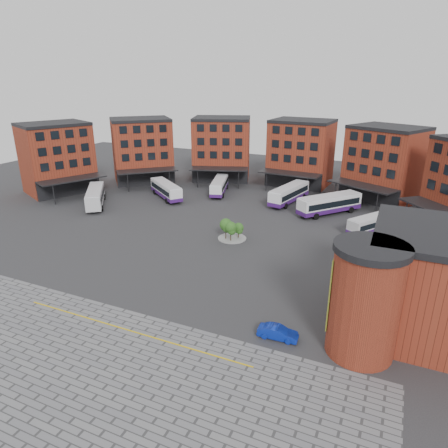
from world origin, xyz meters
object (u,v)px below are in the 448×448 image
at_px(tree_island, 231,228).
at_px(blue_car, 278,333).
at_px(bus_a, 95,196).
at_px(bus_e, 329,204).
at_px(bus_f, 374,223).
at_px(bus_c, 219,186).
at_px(bus_d, 289,194).
at_px(bus_b, 166,190).

xyz_separation_m(tree_island, blue_car, (13.72, -20.75, -1.22)).
xyz_separation_m(bus_a, blue_car, (44.35, -25.90, -1.35)).
relative_size(bus_a, bus_e, 0.96).
distance_m(bus_a, bus_f, 50.78).
height_order(bus_a, blue_car, bus_a).
height_order(bus_c, bus_d, bus_d).
height_order(bus_a, bus_f, bus_a).
height_order(bus_e, bus_f, bus_e).
relative_size(bus_d, blue_car, 3.20).
bearing_deg(bus_f, bus_a, -138.14).
relative_size(bus_b, bus_d, 0.86).
bearing_deg(bus_d, bus_c, -170.10).
bearing_deg(bus_d, tree_island, -85.63).
relative_size(bus_e, bus_f, 1.19).
relative_size(tree_island, bus_f, 0.45).
relative_size(bus_c, blue_car, 2.88).
distance_m(tree_island, bus_e, 21.73).
distance_m(tree_island, bus_b, 25.76).
bearing_deg(bus_d, blue_car, -63.88).
xyz_separation_m(bus_e, bus_f, (8.16, -6.21, -0.37)).
height_order(tree_island, bus_a, same).
xyz_separation_m(bus_a, bus_e, (42.13, 13.28, -0.07)).
bearing_deg(tree_island, bus_c, 118.56).
relative_size(bus_d, bus_e, 1.08).
bearing_deg(bus_a, blue_car, -66.82).
xyz_separation_m(tree_island, bus_f, (19.66, 12.22, -0.31)).
bearing_deg(bus_e, bus_a, -122.99).
height_order(tree_island, blue_car, tree_island).
distance_m(bus_b, bus_c, 11.47).
bearing_deg(tree_island, bus_e, 58.03).
bearing_deg(bus_d, bus_e, -11.62).
bearing_deg(bus_b, bus_f, -56.36).
bearing_deg(bus_a, bus_f, -28.53).
xyz_separation_m(bus_b, bus_f, (40.55, -2.85, -0.20)).
xyz_separation_m(tree_island, bus_e, (11.50, 18.43, 0.06)).
xyz_separation_m(tree_island, bus_c, (-12.39, 22.76, -0.20)).
distance_m(bus_b, bus_e, 32.57).
bearing_deg(blue_car, bus_a, 56.14).
relative_size(bus_a, bus_b, 1.04).
height_order(tree_island, bus_d, bus_d).
relative_size(bus_a, bus_c, 0.99).
height_order(bus_d, bus_f, bus_d).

